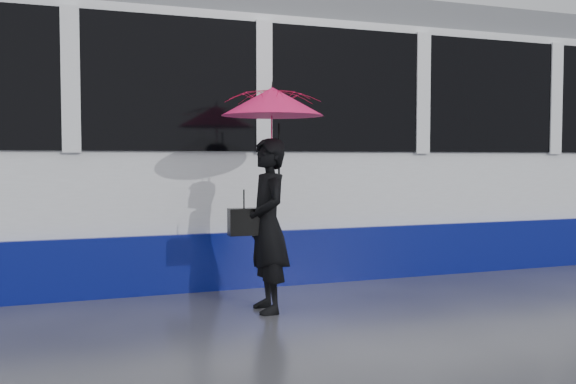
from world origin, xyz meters
name	(u,v)px	position (x,y,z in m)	size (l,w,h in m)	color
ground	(285,314)	(0.00, 0.00, 0.00)	(90.00, 90.00, 0.00)	#2B2B30
rails	(219,269)	(0.00, 2.50, 0.01)	(34.00, 1.51, 0.02)	#3F3D38
tram	(406,143)	(2.71, 2.50, 1.64)	(26.00, 2.56, 3.35)	white
woman	(267,225)	(-0.11, 0.17, 0.80)	(0.59, 0.38, 1.61)	black
umbrella	(272,122)	(-0.06, 0.17, 1.76)	(0.96, 0.96, 1.08)	#DA125F
handbag	(244,222)	(-0.33, 0.19, 0.84)	(0.29, 0.13, 0.43)	black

